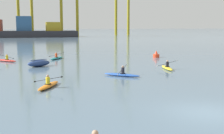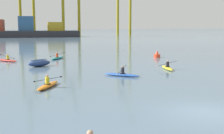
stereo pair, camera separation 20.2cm
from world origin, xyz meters
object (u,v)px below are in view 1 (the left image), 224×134
at_px(capsized_dinghy, 39,63).
at_px(kayak_blue, 122,74).
at_px(kayak_orange, 48,85).
at_px(kayak_red, 7,60).
at_px(container_barge, 24,31).
at_px(kayak_yellow, 167,67).
at_px(channel_buoy, 156,55).
at_px(kayak_teal, 57,58).

xyz_separation_m(capsized_dinghy, kayak_blue, (6.92, -8.42, -0.18)).
distance_m(kayak_orange, kayak_red, 17.81).
height_order(container_barge, kayak_red, container_barge).
relative_size(container_barge, kayak_red, 13.84).
bearing_deg(kayak_yellow, channel_buoy, 72.11).
bearing_deg(kayak_orange, kayak_teal, 83.70).
bearing_deg(kayak_blue, capsized_dinghy, 129.41).
bearing_deg(kayak_yellow, kayak_red, 145.82).
distance_m(channel_buoy, kayak_yellow, 11.44).
height_order(container_barge, channel_buoy, container_barge).
relative_size(capsized_dinghy, channel_buoy, 2.81).
distance_m(container_barge, kayak_yellow, 94.68).
xyz_separation_m(kayak_blue, kayak_red, (-10.70, 14.10, -0.00)).
xyz_separation_m(kayak_orange, kayak_yellow, (12.25, 6.14, 0.00)).
xyz_separation_m(channel_buoy, kayak_teal, (-13.73, 1.39, -0.19)).
xyz_separation_m(channel_buoy, kayak_blue, (-9.25, -13.81, -0.19)).
height_order(kayak_yellow, kayak_teal, kayak_teal).
bearing_deg(kayak_blue, kayak_red, 127.20).
distance_m(capsized_dinghy, kayak_red, 6.82).
xyz_separation_m(container_barge, kayak_yellow, (16.35, -93.23, -2.27)).
distance_m(channel_buoy, kayak_orange, 23.20).
height_order(channel_buoy, kayak_orange, channel_buoy).
height_order(container_barge, kayak_yellow, container_barge).
distance_m(kayak_yellow, kayak_red, 19.88).
bearing_deg(kayak_yellow, container_barge, 99.95).
xyz_separation_m(container_barge, channel_buoy, (19.86, -82.35, -2.09)).
relative_size(capsized_dinghy, kayak_blue, 0.95).
xyz_separation_m(container_barge, kayak_blue, (10.61, -96.17, -2.27)).
distance_m(container_barge, kayak_blue, 96.78).
relative_size(kayak_orange, kayak_yellow, 0.96).
bearing_deg(kayak_yellow, kayak_blue, -152.94).
xyz_separation_m(capsized_dinghy, kayak_orange, (0.41, -11.63, -0.18)).
height_order(kayak_orange, kayak_red, kayak_red).
relative_size(kayak_orange, kayak_red, 1.15).
xyz_separation_m(container_barge, kayak_teal, (6.13, -80.96, -2.27)).
relative_size(kayak_yellow, kayak_blue, 1.16).
bearing_deg(kayak_orange, kayak_red, 103.62).
height_order(kayak_yellow, kayak_red, kayak_red).
xyz_separation_m(capsized_dinghy, kayak_teal, (2.45, 6.78, -0.18)).
bearing_deg(kayak_teal, kayak_orange, -96.30).
relative_size(capsized_dinghy, kayak_red, 0.97).
bearing_deg(kayak_orange, channel_buoy, 47.20).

